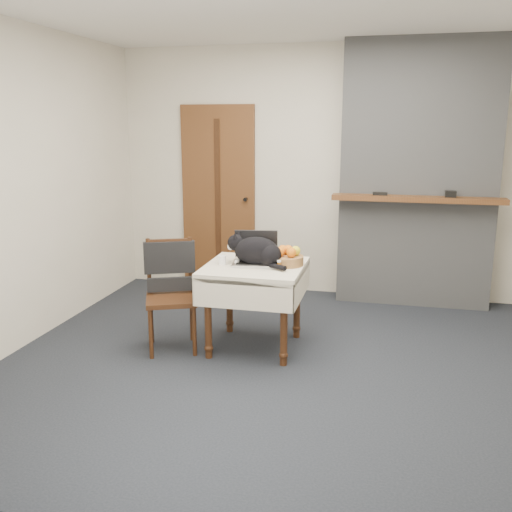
{
  "coord_description": "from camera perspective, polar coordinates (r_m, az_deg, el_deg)",
  "views": [
    {
      "loc": [
        0.66,
        -4.02,
        1.82
      ],
      "look_at": [
        -0.35,
        0.23,
        0.79
      ],
      "focal_mm": 40.0,
      "sensor_mm": 36.0,
      "label": 1
    }
  ],
  "objects": [
    {
      "name": "fruit_basket",
      "position": [
        4.56,
        3.12,
        -0.14
      ],
      "size": [
        0.27,
        0.27,
        0.15
      ],
      "color": "#A46E42",
      "rests_on": "side_table"
    },
    {
      "name": "room_shell",
      "position": [
        4.53,
        5.18,
        12.53
      ],
      "size": [
        4.52,
        4.01,
        2.61
      ],
      "color": "beige",
      "rests_on": "ground"
    },
    {
      "name": "cat",
      "position": [
        4.53,
        0.18,
        0.44
      ],
      "size": [
        0.53,
        0.3,
        0.26
      ],
      "rotation": [
        0.0,
        0.0,
        -0.15
      ],
      "color": "black",
      "rests_on": "side_table"
    },
    {
      "name": "side_table",
      "position": [
        4.59,
        -0.14,
        -2.28
      ],
      "size": [
        0.78,
        0.78,
        0.7
      ],
      "color": "#3E2211",
      "rests_on": "ground"
    },
    {
      "name": "chair",
      "position": [
        4.7,
        -8.56,
        -2.27
      ],
      "size": [
        0.53,
        0.52,
        0.9
      ],
      "rotation": [
        0.0,
        0.0,
        0.41
      ],
      "color": "#3E2211",
      "rests_on": "ground"
    },
    {
      "name": "laptop",
      "position": [
        4.61,
        -0.06,
        0.06
      ],
      "size": [
        0.39,
        0.35,
        0.26
      ],
      "rotation": [
        0.0,
        0.0,
        0.16
      ],
      "color": "#B7B7BC",
      "rests_on": "side_table"
    },
    {
      "name": "ground",
      "position": [
        4.46,
        3.82,
        -10.8
      ],
      "size": [
        4.5,
        4.5,
        0.0
      ],
      "primitive_type": "plane",
      "color": "black",
      "rests_on": "ground"
    },
    {
      "name": "desk_clutter",
      "position": [
        4.55,
        1.8,
        -0.89
      ],
      "size": [
        0.14,
        0.04,
        0.01
      ],
      "primitive_type": "cube",
      "rotation": [
        0.0,
        0.0,
        0.17
      ],
      "color": "black",
      "rests_on": "side_table"
    },
    {
      "name": "cream_jar",
      "position": [
        4.58,
        -3.39,
        -0.41
      ],
      "size": [
        0.07,
        0.07,
        0.07
      ],
      "primitive_type": "cylinder",
      "color": "white",
      "rests_on": "side_table"
    },
    {
      "name": "door",
      "position": [
        6.33,
        -3.77,
        5.82
      ],
      "size": [
        0.82,
        0.1,
        2.0
      ],
      "color": "brown",
      "rests_on": "ground"
    },
    {
      "name": "pill_bottle",
      "position": [
        4.44,
        2.31,
        -0.86
      ],
      "size": [
        0.03,
        0.03,
        0.07
      ],
      "color": "#B66016",
      "rests_on": "side_table"
    },
    {
      "name": "chimney",
      "position": [
        5.9,
        15.87,
        7.71
      ],
      "size": [
        1.62,
        0.48,
        2.6
      ],
      "color": "gray",
      "rests_on": "ground"
    }
  ]
}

